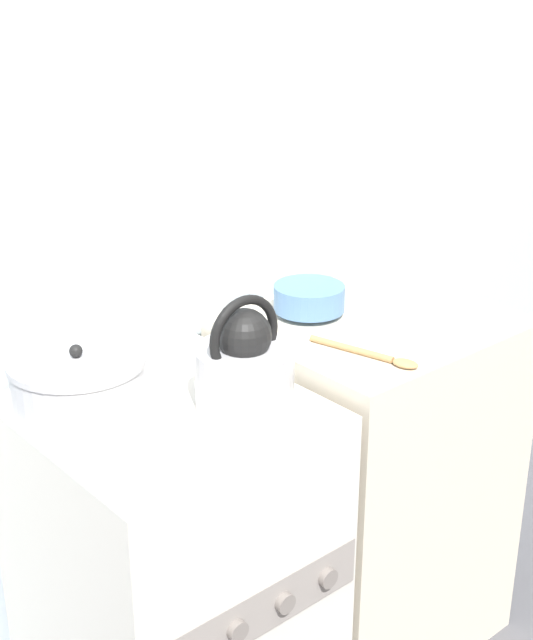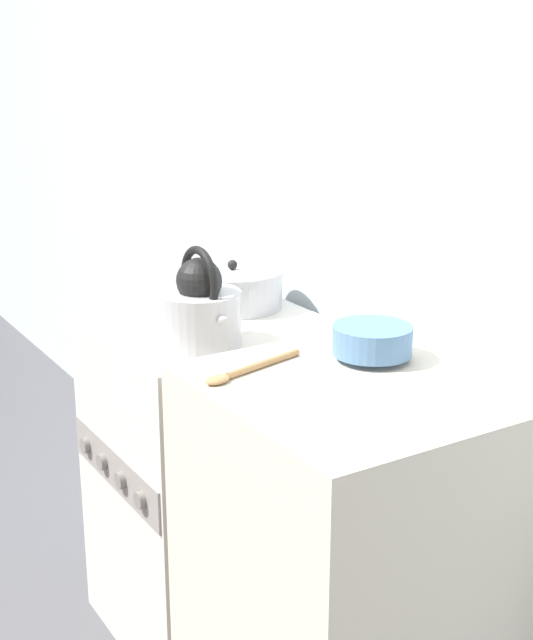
# 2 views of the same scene
# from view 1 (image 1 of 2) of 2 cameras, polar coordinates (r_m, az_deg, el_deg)

# --- Properties ---
(wall_back) EXTENTS (7.00, 0.06, 2.50)m
(wall_back) POSITION_cam_1_polar(r_m,az_deg,el_deg) (2.04, -12.75, 6.84)
(wall_back) COLOR silver
(wall_back) RESTS_ON ground_plane
(stove) EXTENTS (0.56, 0.61, 0.90)m
(stove) POSITION_cam_1_polar(r_m,az_deg,el_deg) (2.12, -5.91, -16.47)
(stove) COLOR beige
(stove) RESTS_ON ground_plane
(counter) EXTENTS (0.64, 0.58, 0.94)m
(counter) POSITION_cam_1_polar(r_m,az_deg,el_deg) (2.44, 6.35, -10.22)
(counter) COLOR beige
(counter) RESTS_ON ground_plane
(kettle) EXTENTS (0.25, 0.20, 0.25)m
(kettle) POSITION_cam_1_polar(r_m,az_deg,el_deg) (1.82, -1.35, -3.01)
(kettle) COLOR #B2B2B7
(kettle) RESTS_ON stove
(cooking_pot) EXTENTS (0.29, 0.29, 0.14)m
(cooking_pot) POSITION_cam_1_polar(r_m,az_deg,el_deg) (1.89, -11.94, -3.82)
(cooking_pot) COLOR #B2B2B7
(cooking_pot) RESTS_ON stove
(enamel_bowl) EXTENTS (0.18, 0.18, 0.08)m
(enamel_bowl) POSITION_cam_1_polar(r_m,az_deg,el_deg) (2.22, 2.75, 1.41)
(enamel_bowl) COLOR #4C729E
(enamel_bowl) RESTS_ON counter
(wooden_spoon) EXTENTS (0.09, 0.27, 0.02)m
(wooden_spoon) POSITION_cam_1_polar(r_m,az_deg,el_deg) (2.00, 6.82, -2.22)
(wooden_spoon) COLOR #A37A4C
(wooden_spoon) RESTS_ON counter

